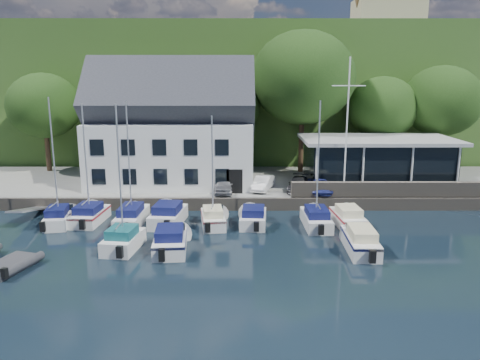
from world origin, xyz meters
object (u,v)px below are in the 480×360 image
at_px(boat_r1_0, 54,167).
at_px(boat_r1_5, 253,216).
at_px(car_silver, 224,185).
at_px(boat_r1_2, 129,165).
at_px(car_dgrey, 298,184).
at_px(boat_r1_3, 168,213).
at_px(harbor_building, 172,134).
at_px(boat_r1_4, 212,168).
at_px(car_blue, 320,185).
at_px(flagpole, 347,128).
at_px(boat_r2_1, 120,178).
at_px(boat_r2_4, 360,239).
at_px(club_pavilion, 377,161).
at_px(dinghy_1, 10,264).
at_px(boat_r1_1, 86,164).
at_px(boat_r1_7, 348,216).
at_px(car_white, 263,183).
at_px(boat_r2_2, 170,238).
at_px(boat_r1_6, 318,167).

bearing_deg(boat_r1_0, boat_r1_5, -9.55).
xyz_separation_m(car_silver, boat_r1_2, (-6.45, -5.30, 2.71)).
distance_m(car_silver, car_dgrey, 6.21).
bearing_deg(boat_r1_3, car_silver, 60.06).
distance_m(harbor_building, boat_r1_4, 10.25).
distance_m(car_blue, boat_r1_3, 12.86).
xyz_separation_m(flagpole, boat_r2_1, (-15.49, -9.37, -1.94)).
xyz_separation_m(boat_r1_3, boat_r2_4, (12.44, -5.36, -0.02)).
bearing_deg(harbor_building, car_blue, -16.41).
xyz_separation_m(club_pavilion, dinghy_1, (-24.65, -16.65, -2.67)).
bearing_deg(boat_r1_1, boat_r1_7, 1.88).
distance_m(car_blue, boat_r2_1, 17.40).
relative_size(car_dgrey, boat_r1_3, 0.66).
bearing_deg(dinghy_1, boat_r1_3, 64.61).
distance_m(club_pavilion, boat_r2_1, 23.51).
bearing_deg(car_blue, car_dgrey, 163.63).
bearing_deg(car_white, car_dgrey, 11.71).
bearing_deg(car_dgrey, car_blue, -5.72).
distance_m(car_silver, boat_r2_2, 10.93).
bearing_deg(club_pavilion, dinghy_1, -145.96).
height_order(car_blue, boat_r1_6, boat_r1_6).
bearing_deg(car_white, boat_r2_2, -101.40).
distance_m(flagpole, boat_r1_3, 15.24).
relative_size(boat_r2_2, dinghy_1, 1.80).
xyz_separation_m(boat_r1_1, boat_r1_3, (5.73, -0.28, -3.50)).
bearing_deg(harbor_building, car_dgrey, -15.96).
height_order(boat_r1_1, boat_r1_3, boat_r1_1).
bearing_deg(boat_r1_5, dinghy_1, -144.94).
bearing_deg(dinghy_1, club_pavilion, 50.57).
bearing_deg(car_white, boat_r1_2, -130.45).
bearing_deg(boat_r2_2, boat_r1_5, 39.30).
bearing_deg(club_pavilion, boat_r2_1, -144.97).
relative_size(flagpole, boat_r2_2, 1.86).
height_order(boat_r1_1, boat_r1_7, boat_r1_1).
distance_m(boat_r1_5, boat_r1_6, 5.69).
distance_m(car_blue, boat_r2_4, 10.60).
distance_m(club_pavilion, car_silver, 13.81).
bearing_deg(boat_r2_4, dinghy_1, -169.75).
xyz_separation_m(car_white, boat_r2_2, (-6.19, -11.31, -0.84)).
bearing_deg(boat_r2_1, boat_r1_7, 24.85).
relative_size(club_pavilion, boat_r1_3, 2.25).
height_order(car_blue, boat_r2_2, car_blue).
bearing_deg(flagpole, club_pavilion, 47.76).
relative_size(car_silver, boat_r2_4, 0.58).
xyz_separation_m(club_pavilion, car_dgrey, (-7.18, -2.59, -1.49)).
relative_size(car_silver, boat_r1_7, 0.65).
distance_m(flagpole, boat_r1_7, 7.42).
distance_m(car_white, boat_r2_4, 12.64).
bearing_deg(boat_r1_6, car_dgrey, 93.29).
distance_m(car_silver, boat_r2_1, 12.21).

